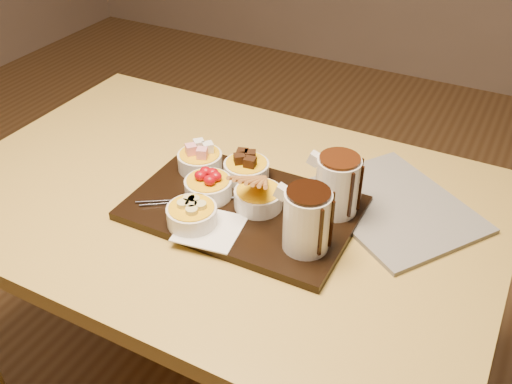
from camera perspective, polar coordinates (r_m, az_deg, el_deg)
The scene contains 12 objects.
dining_table at distance 1.30m, azimuth -3.62°, elevation -3.80°, with size 1.20×0.80×0.75m.
serving_board at distance 1.18m, azimuth -1.29°, elevation -1.61°, with size 0.46×0.30×0.02m, color black.
napkin at distance 1.12m, azimuth -4.63°, elevation -3.66°, with size 0.12×0.12×0.00m, color white.
bowl_marshmallows at distance 1.28m, azimuth -5.62°, elevation 3.07°, with size 0.10×0.10×0.04m, color silver.
bowl_cake at distance 1.25m, azimuth -0.96°, elevation 2.16°, with size 0.10×0.10×0.04m, color silver.
bowl_strawberries at distance 1.20m, azimuth -4.79°, elevation 0.40°, with size 0.10×0.10×0.04m, color silver.
bowl_biscotti at distance 1.16m, azimuth 0.23°, elevation -0.66°, with size 0.10×0.10×0.04m, color silver.
bowl_bananas at distance 1.13m, azimuth -6.42°, elevation -2.37°, with size 0.10×0.10×0.04m, color silver.
pitcher_dark_chocolate at distance 1.04m, azimuth 5.10°, elevation -2.89°, with size 0.09×0.09×0.12m, color silver.
pitcher_milk_chocolate at distance 1.14m, azimuth 8.12°, elevation 0.62°, with size 0.09×0.09×0.12m, color silver.
fondue_skewers at distance 1.19m, azimuth -5.78°, elevation -0.69°, with size 0.26×0.03×0.01m, color silver, non-canonical shape.
newspaper at distance 1.23m, azimuth 13.59°, elevation -1.37°, with size 0.33×0.26×0.01m, color beige.
Camera 1 is at (0.54, -0.85, 1.48)m, focal length 40.00 mm.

